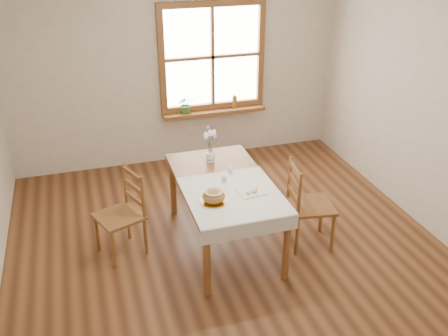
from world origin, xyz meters
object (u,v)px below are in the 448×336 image
at_px(chair_right, 311,204).
at_px(bread_plate, 214,201).
at_px(chair_left, 119,215).
at_px(flower_vase, 211,158).
at_px(dining_table, 224,189).

height_order(chair_right, bread_plate, chair_right).
bearing_deg(chair_right, bread_plate, 105.27).
relative_size(chair_left, bread_plate, 3.62).
distance_m(chair_left, chair_right, 1.98).
relative_size(bread_plate, flower_vase, 2.53).
bearing_deg(dining_table, bread_plate, -119.81).
bearing_deg(chair_right, chair_left, 87.24).
bearing_deg(chair_left, bread_plate, 36.67).
xyz_separation_m(dining_table, chair_right, (0.87, -0.26, -0.19)).
xyz_separation_m(dining_table, chair_left, (-1.07, 0.14, -0.21)).
distance_m(chair_left, flower_vase, 1.15).
distance_m(chair_right, bread_plate, 1.13).
distance_m(dining_table, chair_left, 1.10).
height_order(dining_table, chair_right, chair_right).
bearing_deg(bread_plate, chair_left, 148.33).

